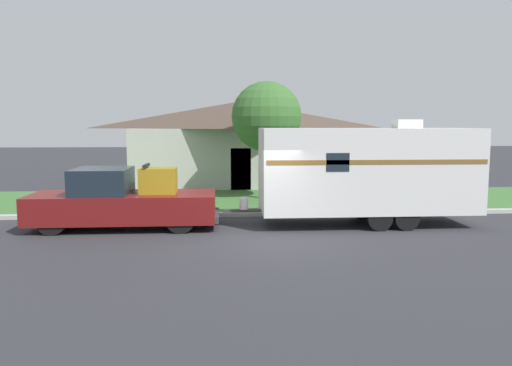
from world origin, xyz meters
name	(u,v)px	position (x,y,z in m)	size (l,w,h in m)	color
ground_plane	(262,240)	(0.00, 0.00, 0.00)	(120.00, 120.00, 0.00)	#2D2D33
curb_strip	(253,214)	(0.00, 3.75, 0.07)	(80.00, 0.30, 0.14)	#ADADA8
lawn_strip	(248,200)	(0.00, 7.40, 0.01)	(80.00, 7.00, 0.03)	#3D6B33
house_across_street	(238,141)	(-0.16, 14.37, 2.34)	(11.95, 7.86, 4.53)	#B2B2A8
pickup_truck	(122,201)	(-4.24, 1.95, 0.85)	(5.84, 2.08, 2.02)	black
travel_trailer	(368,170)	(3.60, 1.95, 1.78)	(8.14, 2.24, 3.42)	black
mailbox	(278,186)	(0.95, 4.32, 1.00)	(0.48, 0.20, 1.30)	brown
tree_in_yard	(267,117)	(0.84, 7.71, 3.58)	(3.01, 3.01, 5.10)	brown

